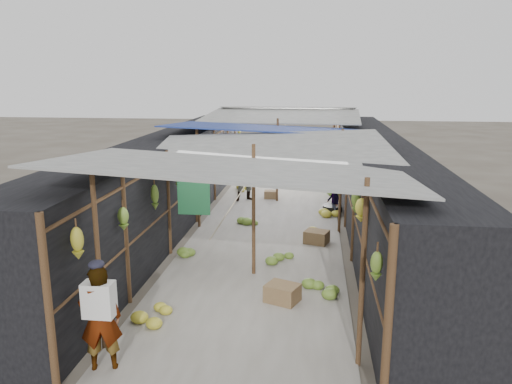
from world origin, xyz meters
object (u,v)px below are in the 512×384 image
at_px(crate_near, 282,293).
at_px(black_basin, 332,208).
at_px(vendor_seated, 333,199).
at_px(vendor_elderly, 100,318).
at_px(shopper_blue, 248,175).

distance_m(crate_near, black_basin, 6.30).
distance_m(crate_near, vendor_seated, 6.01).
distance_m(crate_near, vendor_elderly, 3.27).
relative_size(black_basin, shopper_blue, 0.34).
relative_size(crate_near, shopper_blue, 0.33).
bearing_deg(vendor_seated, vendor_elderly, -48.00).
xyz_separation_m(crate_near, vendor_seated, (1.05, 5.91, 0.29)).
xyz_separation_m(black_basin, vendor_seated, (0.00, -0.31, 0.36)).
distance_m(black_basin, shopper_blue, 2.88).
height_order(crate_near, black_basin, crate_near).
relative_size(black_basin, vendor_elderly, 0.39).
bearing_deg(crate_near, shopper_blue, 125.24).
bearing_deg(vendor_elderly, crate_near, -150.81).
bearing_deg(crate_near, vendor_seated, 102.76).
height_order(shopper_blue, vendor_seated, shopper_blue).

